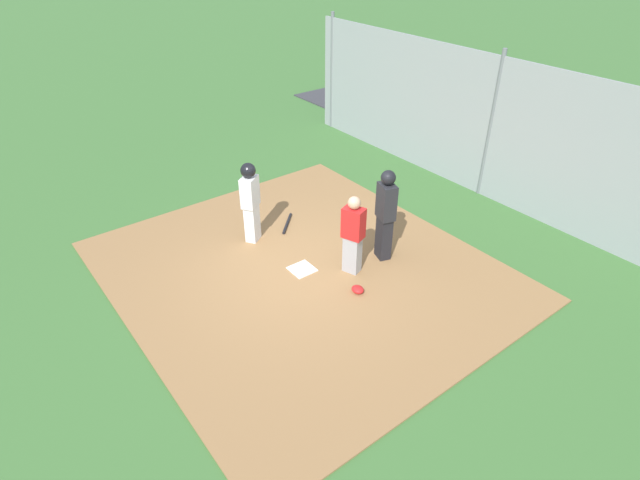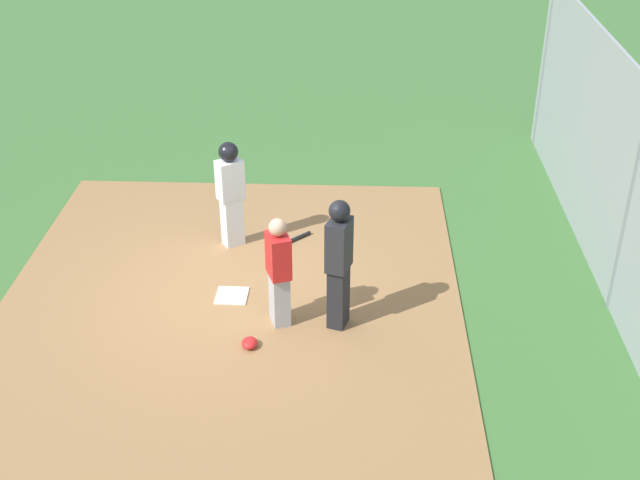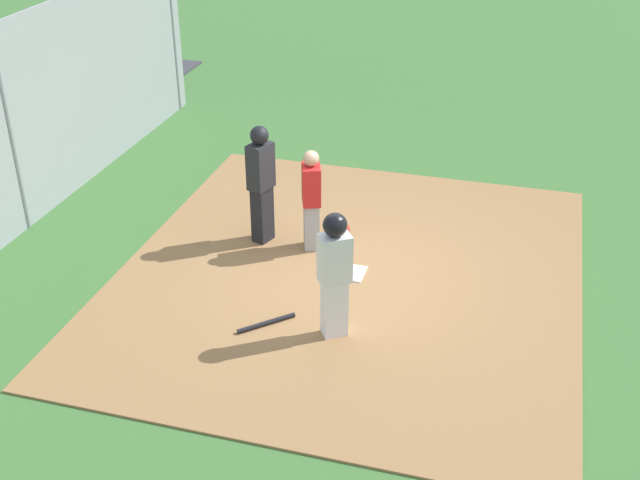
{
  "view_description": "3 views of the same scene",
  "coord_description": "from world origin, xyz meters",
  "px_view_note": "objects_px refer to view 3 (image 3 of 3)",
  "views": [
    {
      "loc": [
        -6.48,
        4.54,
        5.78
      ],
      "look_at": [
        -0.42,
        -0.11,
        0.87
      ],
      "focal_mm": 29.0,
      "sensor_mm": 36.0,
      "label": 1
    },
    {
      "loc": [
        -9.69,
        -1.65,
        6.54
      ],
      "look_at": [
        0.58,
        -1.22,
        0.64
      ],
      "focal_mm": 46.77,
      "sensor_mm": 36.0,
      "label": 2
    },
    {
      "loc": [
        9.52,
        2.28,
        6.01
      ],
      "look_at": [
        0.25,
        -0.36,
        0.65
      ],
      "focal_mm": 45.12,
      "sensor_mm": 36.0,
      "label": 3
    }
  ],
  "objects_px": {
    "catcher": "(311,199)",
    "runner": "(335,267)",
    "umpire": "(261,181)",
    "home_plate": "(349,272)",
    "catcher_mask": "(343,229)",
    "baseball_bat": "(266,323)"
  },
  "relations": [
    {
      "from": "catcher",
      "to": "runner",
      "type": "relative_size",
      "value": 0.92
    },
    {
      "from": "home_plate",
      "to": "catcher_mask",
      "type": "height_order",
      "value": "catcher_mask"
    },
    {
      "from": "catcher_mask",
      "to": "runner",
      "type": "bearing_deg",
      "value": 11.94
    },
    {
      "from": "home_plate",
      "to": "umpire",
      "type": "distance_m",
      "value": 1.89
    },
    {
      "from": "umpire",
      "to": "catcher_mask",
      "type": "relative_size",
      "value": 7.67
    },
    {
      "from": "baseball_bat",
      "to": "umpire",
      "type": "bearing_deg",
      "value": -114.1
    },
    {
      "from": "runner",
      "to": "catcher_mask",
      "type": "distance_m",
      "value": 2.84
    },
    {
      "from": "home_plate",
      "to": "baseball_bat",
      "type": "height_order",
      "value": "baseball_bat"
    },
    {
      "from": "catcher",
      "to": "catcher_mask",
      "type": "bearing_deg",
      "value": 38.31
    },
    {
      "from": "catcher",
      "to": "catcher_mask",
      "type": "height_order",
      "value": "catcher"
    },
    {
      "from": "runner",
      "to": "baseball_bat",
      "type": "distance_m",
      "value": 1.3
    },
    {
      "from": "umpire",
      "to": "runner",
      "type": "distance_m",
      "value": 2.66
    },
    {
      "from": "home_plate",
      "to": "runner",
      "type": "distance_m",
      "value": 1.77
    },
    {
      "from": "catcher",
      "to": "umpire",
      "type": "bearing_deg",
      "value": 158.47
    },
    {
      "from": "umpire",
      "to": "runner",
      "type": "bearing_deg",
      "value": -33.0
    },
    {
      "from": "catcher",
      "to": "baseball_bat",
      "type": "height_order",
      "value": "catcher"
    },
    {
      "from": "catcher",
      "to": "runner",
      "type": "xyz_separation_m",
      "value": [
        2.06,
        0.9,
        0.17
      ]
    },
    {
      "from": "baseball_bat",
      "to": "home_plate",
      "type": "bearing_deg",
      "value": -159.44
    },
    {
      "from": "home_plate",
      "to": "catcher_mask",
      "type": "relative_size",
      "value": 1.83
    },
    {
      "from": "umpire",
      "to": "catcher",
      "type": "bearing_deg",
      "value": 16.88
    },
    {
      "from": "umpire",
      "to": "baseball_bat",
      "type": "bearing_deg",
      "value": -51.57
    },
    {
      "from": "home_plate",
      "to": "runner",
      "type": "relative_size",
      "value": 0.26
    }
  ]
}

